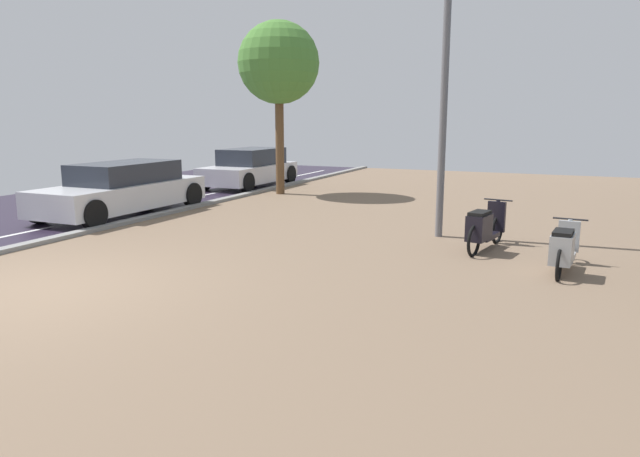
# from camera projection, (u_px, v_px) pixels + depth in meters

# --- Properties ---
(ground) EXTENTS (21.00, 40.00, 0.13)m
(ground) POSITION_uv_depth(u_px,v_px,m) (115.00, 307.00, 7.12)
(ground) COLOR #271E31
(scooter_near) EXTENTS (0.52, 1.68, 0.75)m
(scooter_near) POSITION_uv_depth(u_px,v_px,m) (563.00, 249.00, 8.54)
(scooter_near) COLOR black
(scooter_near) RESTS_ON ground
(scooter_mid) EXTENTS (0.64, 1.78, 0.85)m
(scooter_mid) POSITION_uv_depth(u_px,v_px,m) (484.00, 228.00, 9.99)
(scooter_mid) COLOR black
(scooter_mid) RESTS_ON ground
(parked_car_near) EXTENTS (1.77, 4.43, 1.24)m
(parked_car_near) POSITION_uv_depth(u_px,v_px,m) (123.00, 189.00, 13.75)
(parked_car_near) COLOR silver
(parked_car_near) RESTS_ON ground
(parked_car_far) EXTENTS (1.79, 3.96, 1.26)m
(parked_car_far) POSITION_uv_depth(u_px,v_px,m) (250.00, 168.00, 19.39)
(parked_car_far) COLOR silver
(parked_car_far) RESTS_ON ground
(lamp_post) EXTENTS (0.20, 0.52, 6.19)m
(lamp_post) POSITION_uv_depth(u_px,v_px,m) (446.00, 56.00, 10.61)
(lamp_post) COLOR slate
(lamp_post) RESTS_ON ground
(street_tree) EXTENTS (2.40, 2.40, 5.07)m
(street_tree) POSITION_uv_depth(u_px,v_px,m) (279.00, 64.00, 16.81)
(street_tree) COLOR brown
(street_tree) RESTS_ON ground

